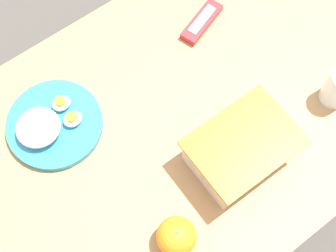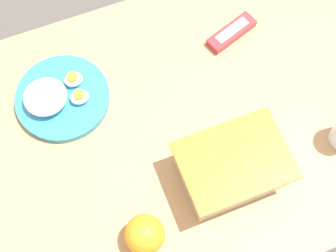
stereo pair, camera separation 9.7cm
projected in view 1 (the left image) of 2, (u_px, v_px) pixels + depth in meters
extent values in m
plane|color=#4C4742|center=(179.00, 196.00, 1.67)|extent=(10.00, 10.00, 0.00)
cube|color=#AD7F51|center=(185.00, 119.00, 1.02)|extent=(1.12, 0.70, 0.03)
cylinder|color=#936C45|center=(249.00, 15.00, 1.55)|extent=(0.06, 0.06, 0.68)
cube|color=white|center=(241.00, 150.00, 0.93)|extent=(0.19, 0.14, 0.08)
cube|color=beige|center=(240.00, 153.00, 0.95)|extent=(0.18, 0.13, 0.05)
cube|color=orange|center=(244.00, 142.00, 0.89)|extent=(0.21, 0.15, 0.01)
ellipsoid|color=gray|center=(261.00, 133.00, 0.94)|extent=(0.05, 0.04, 0.02)
ellipsoid|color=gray|center=(246.00, 154.00, 0.92)|extent=(0.05, 0.04, 0.02)
ellipsoid|color=gray|center=(224.00, 168.00, 0.91)|extent=(0.06, 0.05, 0.03)
sphere|color=orange|center=(176.00, 237.00, 0.87)|extent=(0.08, 0.08, 0.08)
cylinder|color=#4C662D|center=(177.00, 233.00, 0.84)|extent=(0.01, 0.01, 0.00)
cylinder|color=teal|center=(55.00, 124.00, 0.99)|extent=(0.20, 0.20, 0.02)
ellipsoid|color=white|center=(38.00, 127.00, 0.96)|extent=(0.09, 0.09, 0.04)
ellipsoid|color=white|center=(61.00, 103.00, 0.99)|extent=(0.04, 0.03, 0.02)
cylinder|color=#F4A823|center=(60.00, 101.00, 0.97)|extent=(0.02, 0.02, 0.01)
ellipsoid|color=white|center=(73.00, 119.00, 0.97)|extent=(0.04, 0.03, 0.02)
cylinder|color=#F4A823|center=(72.00, 117.00, 0.96)|extent=(0.02, 0.02, 0.01)
cube|color=#B7282D|center=(202.00, 22.00, 1.09)|extent=(0.13, 0.08, 0.02)
cube|color=white|center=(202.00, 19.00, 1.08)|extent=(0.09, 0.05, 0.00)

